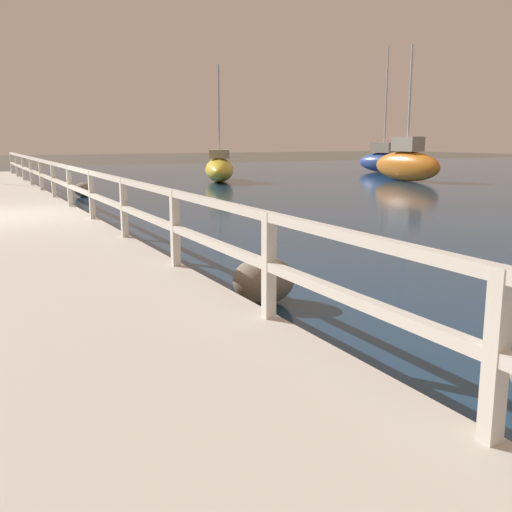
% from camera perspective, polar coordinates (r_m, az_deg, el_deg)
% --- Properties ---
extents(railing, '(0.10, 32.50, 0.95)m').
position_cam_1_polar(railing, '(13.51, -16.49, 6.76)').
color(railing, silver).
rests_on(railing, dock_walkway).
extents(boulder_water_edge, '(0.62, 0.56, 0.47)m').
position_cam_1_polar(boulder_water_edge, '(20.52, -16.10, 6.09)').
color(boulder_water_edge, gray).
rests_on(boulder_water_edge, ground).
extents(boulder_near_dock, '(0.73, 0.66, 0.55)m').
position_cam_1_polar(boulder_near_dock, '(6.94, 0.72, -2.31)').
color(boulder_near_dock, slate).
rests_on(boulder_near_dock, ground).
extents(sailboat_yellow, '(2.86, 4.56, 4.97)m').
position_cam_1_polar(sailboat_yellow, '(26.66, -3.51, 8.34)').
color(sailboat_yellow, gold).
rests_on(sailboat_yellow, water_surface).
extents(sailboat_blue, '(2.05, 3.52, 6.75)m').
position_cam_1_polar(sailboat_blue, '(34.75, 12.08, 8.92)').
color(sailboat_blue, '#2D4C9E').
rests_on(sailboat_blue, water_surface).
extents(sailboat_orange, '(1.23, 3.95, 5.82)m').
position_cam_1_polar(sailboat_orange, '(27.77, 14.17, 8.54)').
color(sailboat_orange, orange).
rests_on(sailboat_orange, water_surface).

